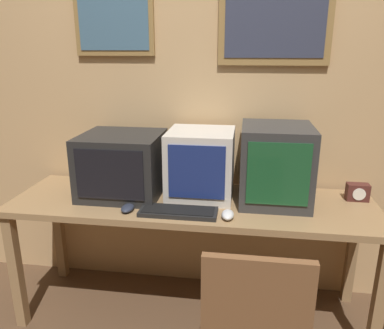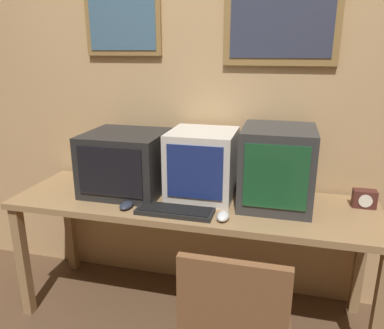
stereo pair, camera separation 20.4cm
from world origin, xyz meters
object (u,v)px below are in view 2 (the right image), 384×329
monitor_right (277,167)px  mouse_far_corner (126,205)px  keyboard_main (175,211)px  mouse_near_keyboard (223,216)px  monitor_center (202,164)px  monitor_left (126,162)px  desk_clock (364,199)px

monitor_right → mouse_far_corner: bearing=-161.2°
keyboard_main → mouse_far_corner: (-0.27, -0.00, 0.00)m
monitor_right → keyboard_main: bearing=-152.5°
mouse_near_keyboard → keyboard_main: bearing=176.2°
monitor_center → mouse_near_keyboard: bearing=-59.6°
monitor_left → desk_clock: (1.33, 0.09, -0.13)m
keyboard_main → desk_clock: size_ratio=3.36×
monitor_left → keyboard_main: (0.37, -0.24, -0.17)m
monitor_center → mouse_near_keyboard: 0.38m
desk_clock → monitor_left: bearing=-176.2°
monitor_right → mouse_near_keyboard: size_ratio=3.95×
monitor_left → monitor_right: bearing=1.3°
mouse_near_keyboard → mouse_far_corner: (-0.53, 0.01, -0.00)m
mouse_far_corner → monitor_center: bearing=38.7°
monitor_center → mouse_far_corner: 0.48m
mouse_far_corner → desk_clock: size_ratio=0.90×
monitor_center → monitor_left: bearing=-174.8°
monitor_left → keyboard_main: 0.47m
monitor_left → mouse_near_keyboard: 0.69m
monitor_center → monitor_right: 0.42m
mouse_near_keyboard → monitor_center: bearing=120.4°
monitor_center → mouse_far_corner: (-0.35, -0.28, -0.17)m
monitor_center → mouse_near_keyboard: size_ratio=3.54×
monitor_left → monitor_right: (0.87, 0.02, 0.03)m
mouse_near_keyboard → desk_clock: bearing=25.9°
monitor_left → monitor_right: size_ratio=1.06×
keyboard_main → mouse_near_keyboard: (0.26, -0.02, 0.01)m
monitor_center → desk_clock: size_ratio=3.18×
mouse_far_corner → mouse_near_keyboard: bearing=-1.6°
monitor_left → mouse_near_keyboard: size_ratio=4.18×
mouse_near_keyboard → desk_clock: desk_clock is taller
monitor_right → keyboard_main: size_ratio=1.06×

